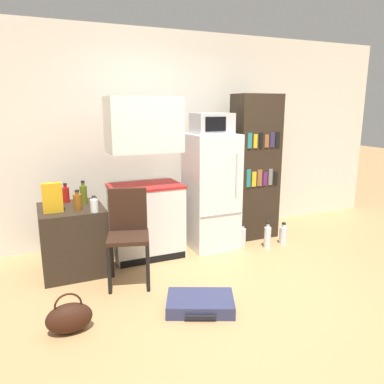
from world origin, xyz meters
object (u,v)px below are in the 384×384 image
Objects in this scene: bottle_clear_short at (94,205)px; water_bottle_back at (242,237)px; bottle_olive_oil at (83,194)px; water_bottle_front at (267,237)px; chair at (128,227)px; bottle_amber_beer at (78,202)px; handbag at (69,318)px; water_bottle_middle at (283,235)px; side_table at (73,239)px; suitcase_large_flat at (200,303)px; bottle_ketchup_red at (66,194)px; microwave at (212,123)px; bookshelf at (255,168)px; cereal_box at (52,198)px; kitchen_hutch at (145,186)px; refrigerator at (211,191)px.

water_bottle_back is at bearing 5.04° from bottle_clear_short.
bottle_olive_oil is 2.29m from water_bottle_front.
bottle_clear_short is 0.18× the size of chair.
bottle_amber_beer is 2.09m from water_bottle_back.
water_bottle_middle is (2.75, 0.93, -0.00)m from handbag.
water_bottle_front is (2.31, -0.29, -0.21)m from side_table.
bottle_clear_short is at bearing 67.14° from handbag.
suitcase_large_flat is at bearing -54.50° from bottle_clear_short.
microwave is at bearing -5.54° from bottle_ketchup_red.
bottle_ketchup_red is 0.23× the size of chair.
bookshelf is at bearing 27.92° from handbag.
side_table is 2.60m from water_bottle_middle.
cereal_box is (-0.16, -0.37, 0.06)m from bottle_ketchup_red.
water_bottle_middle is (2.09, 0.23, -0.45)m from chair.
chair reaches higher than bottle_ketchup_red.
handbag is (-1.86, -1.25, -1.42)m from microwave.
chair is at bearing 46.43° from handbag.
chair reaches higher than water_bottle_middle.
bottle_clear_short is (0.20, -0.29, 0.42)m from side_table.
kitchen_hutch is 0.75m from bottle_clear_short.
water_bottle_front reaches higher than handbag.
bottle_amber_beer reaches higher than handbag.
kitchen_hutch is at bearing 74.14° from chair.
water_bottle_front is (1.82, 0.20, -0.43)m from chair.
bookshelf is 2.00× the size of chair.
cereal_box is (-1.86, -0.20, 0.15)m from refrigerator.
side_table is 0.38× the size of kitchen_hutch.
bottle_olive_oil is (-2.23, -0.08, -0.13)m from bookshelf.
bottle_olive_oil is at bearing -38.64° from bottle_ketchup_red.
bottle_clear_short reaches higher than water_bottle_front.
water_bottle_front is (0.62, -0.35, -1.40)m from microwave.
bottle_clear_short is 2.47m from water_bottle_middle.
bottle_olive_oil is 0.71× the size of handbag.
water_bottle_front is at bearing -9.98° from bottle_olive_oil.
chair is (-1.89, -0.65, -0.38)m from bookshelf.
refrigerator reaches higher than bottle_amber_beer.
refrigerator is 8.53× the size of bottle_clear_short.
bottle_ketchup_red is at bearing 102.34° from bottle_amber_beer.
microwave reaches higher than bottle_amber_beer.
handbag is (-2.56, -1.36, -0.83)m from bookshelf.
water_bottle_front is at bearing -14.38° from kitchen_hutch.
kitchen_hutch is 1.91m from water_bottle_middle.
bottle_ketchup_red reaches higher than water_bottle_back.
kitchen_hutch is 7.25× the size of bottle_olive_oil.
bottle_ketchup_red is (-0.22, 0.52, 0.02)m from bottle_clear_short.
bottle_ketchup_red is 0.63× the size of water_bottle_front.
bottle_olive_oil is at bearing 75.62° from handbag.
bookshelf is 9.07× the size of bottle_amber_beer.
water_bottle_front is (2.11, 0.00, -0.64)m from bottle_clear_short.
cereal_box is at bearing 179.06° from bottle_amber_beer.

